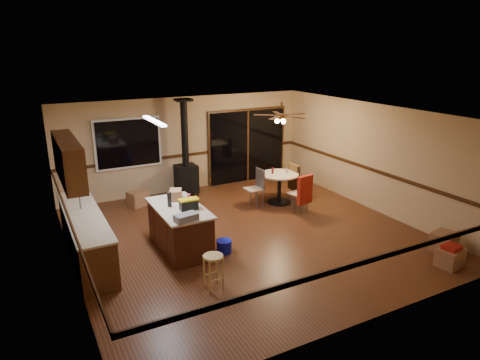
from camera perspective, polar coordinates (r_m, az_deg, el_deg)
floor at (r=9.30m, az=0.87°, el=-7.27°), size 7.00×7.00×0.00m
ceiling at (r=8.55m, az=0.95°, el=8.77°), size 7.00×7.00×0.00m
wall_back at (r=11.93m, az=-7.19°, el=4.77°), size 7.00×0.00×7.00m
wall_front at (r=6.20m, az=16.71°, el=-8.01°), size 7.00×0.00×7.00m
wall_left at (r=7.88m, az=-22.10°, el=-3.08°), size 0.00×7.00×7.00m
wall_right at (r=10.90m, az=17.31°, el=2.90°), size 0.00×7.00×7.00m
chair_rail at (r=8.93m, az=0.89°, el=-1.43°), size 7.00×7.00×0.08m
window at (r=11.40m, az=-14.69°, el=4.76°), size 1.72×0.10×1.32m
sliding_door at (r=12.71m, az=0.99°, el=4.53°), size 2.52×0.10×2.10m
lower_cabinets at (r=8.68m, az=-19.86°, el=-7.14°), size 0.60×3.00×0.86m
countertop at (r=8.51m, az=-20.16°, el=-4.38°), size 0.64×3.04×0.04m
upper_cabinets at (r=8.39m, az=-21.92°, el=2.45°), size 0.35×2.00×0.80m
kitchen_island at (r=8.56m, az=-8.03°, el=-6.39°), size 0.88×1.68×0.90m
wood_stove at (r=11.59m, az=-7.21°, el=1.48°), size 0.55×0.50×2.52m
ceiling_fan at (r=10.61m, az=5.52°, el=8.27°), size 0.24×0.24×0.55m
fluorescent_strip at (r=8.15m, az=-11.38°, el=7.72°), size 0.10×1.20×0.04m
toolbox_grey at (r=7.72m, az=-7.19°, el=-4.97°), size 0.44×0.29×0.13m
toolbox_black at (r=8.22m, az=-6.84°, el=-3.31°), size 0.34×0.19×0.19m
toolbox_yellow_lid at (r=8.18m, az=-6.87°, el=-2.60°), size 0.38×0.20×0.03m
box_on_island at (r=8.77m, az=-8.57°, el=-1.96°), size 0.33×0.38×0.21m
bottle_dark at (r=8.40m, az=-9.40°, el=-2.58°), size 0.11×0.11×0.29m
bottle_pink at (r=8.50m, az=-6.86°, el=-2.54°), size 0.07×0.07×0.21m
bottle_white at (r=8.68m, az=-8.07°, el=-2.30°), size 0.06×0.06×0.16m
bar_stool at (r=7.26m, az=-3.55°, el=-12.15°), size 0.43×0.43×0.61m
blue_bucket at (r=8.51m, az=-2.13°, el=-8.83°), size 0.39×0.39×0.25m
dining_table at (r=11.00m, az=5.27°, el=-0.39°), size 0.97×0.97×0.78m
glass_red at (r=10.91m, az=4.37°, el=1.26°), size 0.07×0.07×0.16m
glass_cream at (r=10.97m, az=6.25°, el=1.22°), size 0.07×0.07×0.13m
chair_left at (r=10.77m, az=2.32°, el=-0.42°), size 0.41×0.41×0.51m
chair_near at (r=10.37m, az=8.54°, el=-1.27°), size 0.50×0.53×0.70m
chair_right at (r=11.31m, az=7.32°, el=0.37°), size 0.48×0.45×0.70m
box_under_window at (r=11.19m, az=-13.44°, el=-2.38°), size 0.57×0.52×0.37m
box_corner_a at (r=8.88m, az=26.19°, el=-9.26°), size 0.49×0.43×0.34m
box_corner_b at (r=9.44m, az=25.55°, el=-7.45°), size 0.54×0.49×0.38m
box_small_red at (r=8.79m, az=26.38°, el=-8.03°), size 0.34×0.29×0.08m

